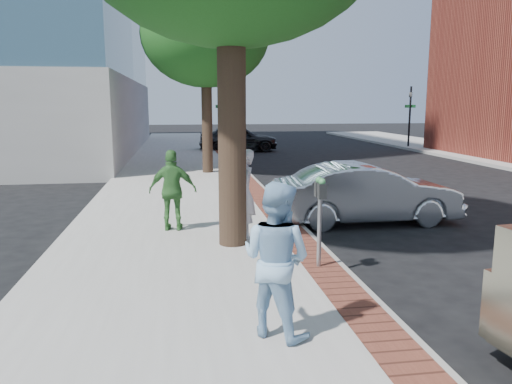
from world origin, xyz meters
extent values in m
plane|color=black|center=(0.00, 0.00, 0.00)|extent=(120.00, 120.00, 0.00)
cube|color=#9E9991|center=(-1.50, 8.00, 0.07)|extent=(5.00, 60.00, 0.15)
cube|color=brown|center=(0.70, 8.00, 0.15)|extent=(0.60, 60.00, 0.01)
cube|color=gray|center=(1.05, 8.00, 0.07)|extent=(0.10, 60.00, 0.15)
cylinder|color=black|center=(0.90, 22.00, 1.90)|extent=(0.12, 0.12, 3.80)
imported|color=black|center=(0.90, 22.00, 3.00)|extent=(0.18, 0.15, 0.90)
cube|color=#1E7238|center=(0.90, 22.00, 2.60)|extent=(0.70, 0.03, 0.18)
cylinder|color=black|center=(12.50, 22.00, 1.90)|extent=(0.12, 0.12, 3.80)
imported|color=black|center=(12.50, 22.00, 3.00)|extent=(0.18, 0.15, 0.90)
cube|color=#1E7238|center=(12.50, 22.00, 2.60)|extent=(0.70, 0.03, 0.18)
cylinder|color=black|center=(-0.60, 1.90, 2.35)|extent=(0.52, 0.52, 4.40)
cylinder|color=black|center=(-0.50, 12.00, 2.08)|extent=(0.40, 0.40, 3.85)
ellipsoid|color=#1A4C15|center=(-0.50, 12.00, 5.32)|extent=(4.80, 4.80, 3.94)
cylinder|color=gray|center=(0.64, 0.33, 0.72)|extent=(0.07, 0.07, 1.15)
cube|color=#2D3030|center=(0.64, 0.24, 1.42)|extent=(0.12, 0.14, 0.24)
cube|color=#2D3030|center=(0.64, 0.42, 1.42)|extent=(0.12, 0.14, 0.24)
sphere|color=#3F8C4C|center=(0.64, 0.24, 1.57)|extent=(0.11, 0.11, 0.11)
sphere|color=#3F8C4C|center=(0.64, 0.42, 1.57)|extent=(0.11, 0.11, 0.11)
imported|color=silver|center=(-0.32, 2.33, 1.03)|extent=(0.44, 0.65, 1.76)
imported|color=#90BCDF|center=(-0.51, -1.91, 1.04)|extent=(1.10, 1.08, 1.78)
imported|color=#3D7B38|center=(-1.72, 3.13, 1.00)|extent=(1.04, 0.53, 1.69)
imported|color=silver|center=(2.75, 3.71, 0.70)|extent=(4.27, 1.52, 1.40)
imported|color=black|center=(1.83, 21.76, 0.77)|extent=(4.55, 1.85, 1.55)
camera|label=1|loc=(-1.55, -7.23, 2.78)|focal=35.00mm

